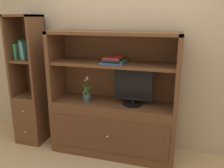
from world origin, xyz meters
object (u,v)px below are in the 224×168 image
media_console (113,116)px  upright_book_row (23,51)px  magazine_stack (114,60)px  potted_plant (87,96)px  bookshelf_tall (32,100)px  tv_monitor (133,87)px

media_console → upright_book_row: media_console is taller
upright_book_row → magazine_stack: bearing=-0.2°
magazine_stack → upright_book_row: size_ratio=1.34×
media_console → potted_plant: size_ratio=4.85×
magazine_stack → bookshelf_tall: bookshelf_tall is taller
media_console → tv_monitor: media_console is taller
potted_plant → upright_book_row: 1.06m
upright_book_row → potted_plant: bearing=-2.9°
magazine_stack → bookshelf_tall: (-1.21, 0.01, -0.62)m
tv_monitor → bookshelf_tall: bookshelf_tall is taller
bookshelf_tall → upright_book_row: bookshelf_tall is taller
media_console → magazine_stack: 0.72m
bookshelf_tall → upright_book_row: (-0.06, -0.01, 0.69)m
bookshelf_tall → upright_book_row: 0.69m
media_console → tv_monitor: bearing=-5.5°
bookshelf_tall → upright_book_row: size_ratio=6.89×
potted_plant → magazine_stack: bearing=7.0°
media_console → bookshelf_tall: (-1.19, 0.00, 0.09)m
magazine_stack → bookshelf_tall: size_ratio=0.19×
potted_plant → bookshelf_tall: bearing=176.4°
magazine_stack → bookshelf_tall: 1.36m
media_console → magazine_stack: bearing=-34.2°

